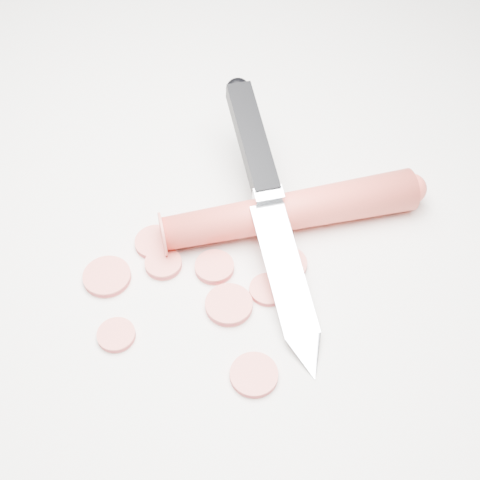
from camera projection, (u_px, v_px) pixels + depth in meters
The scene contains 12 objects.
ground at pixel (240, 246), 0.58m from camera, with size 2.40×2.40×0.00m, color white.
carrot at pixel (290, 211), 0.58m from camera, with size 0.03×0.03×0.22m, color #E03F32.
carrot_slice_0 at pixel (107, 277), 0.56m from camera, with size 0.04×0.04×0.01m, color #DF5E50.
carrot_slice_1 at pixel (156, 242), 0.58m from camera, with size 0.04×0.04×0.01m, color #DF5E50.
carrot_slice_2 at pixel (229, 305), 0.54m from camera, with size 0.04×0.04×0.01m, color #DF5E50.
carrot_slice_3 at pixel (254, 375), 0.50m from camera, with size 0.04×0.04×0.01m, color #DF5E50.
carrot_slice_4 at pixel (268, 290), 0.55m from camera, with size 0.03×0.03×0.01m, color #DF5E50.
carrot_slice_5 at pixel (214, 267), 0.56m from camera, with size 0.03×0.03×0.01m, color #DF5E50.
carrot_slice_6 at pixel (116, 335), 0.52m from camera, with size 0.03×0.03×0.01m, color #DF5E50.
carrot_slice_7 at pixel (163, 264), 0.56m from camera, with size 0.03×0.03×0.01m, color #DF5E50.
carrot_slice_8 at pixel (286, 264), 0.56m from camera, with size 0.03×0.03×0.01m, color #DF5E50.
kitchen_knife at pixel (273, 211), 0.55m from camera, with size 0.22×0.22×0.08m, color silver, non-canonical shape.
Camera 1 is at (0.19, -0.30, 0.46)m, focal length 50.00 mm.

